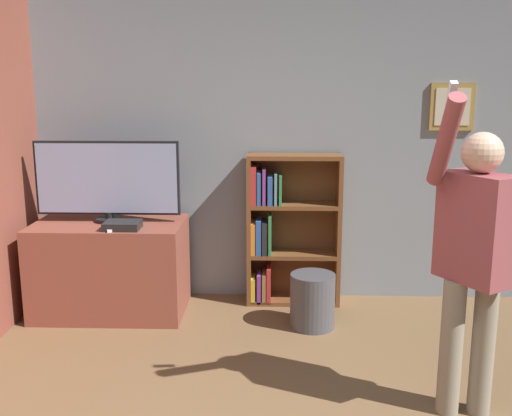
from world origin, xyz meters
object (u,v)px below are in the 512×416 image
Objects in this scene: game_console at (123,225)px; bookshelf at (284,230)px; television at (107,180)px; waste_bin at (312,301)px; person at (475,250)px.

game_console is 0.21× the size of bookshelf.
television reaches higher than waste_bin.
person is at bearing -31.86° from television.
waste_bin is (-0.80, 1.22, -0.77)m from person.
person is at bearing -56.75° from waste_bin.
game_console is 0.14× the size of person.
television is at bearing -153.67° from person.
waste_bin is (0.22, -0.55, -0.43)m from bookshelf.
bookshelf is 0.73m from waste_bin.
game_console is (0.17, -0.25, -0.31)m from television.
game_console reaches higher than waste_bin.
game_console is 1.37m from bookshelf.
bookshelf is at bearing 9.96° from television.
waste_bin is at bearing -2.07° from game_console.
game_console is 0.64× the size of waste_bin.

